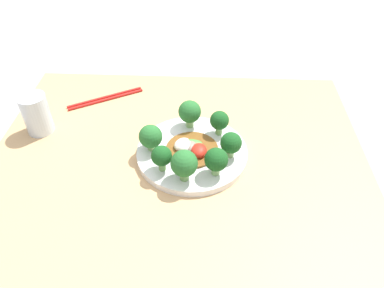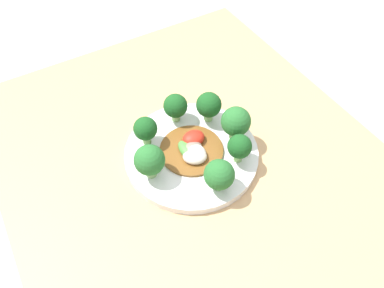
% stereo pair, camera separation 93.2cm
% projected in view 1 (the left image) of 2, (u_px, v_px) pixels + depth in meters
% --- Properties ---
extents(table, '(0.86, 0.68, 0.77)m').
position_uv_depth(table, '(181.00, 249.00, 1.11)').
color(table, tan).
rests_on(table, ground_plane).
extents(plate, '(0.25, 0.25, 0.02)m').
position_uv_depth(plate, '(192.00, 153.00, 0.85)').
color(plate, white).
rests_on(plate, table).
extents(broccoli_north, '(0.05, 0.05, 0.07)m').
position_uv_depth(broccoli_north, '(190.00, 112.00, 0.89)').
color(broccoli_north, '#89B76B').
rests_on(broccoli_north, plate).
extents(broccoli_northeast, '(0.04, 0.04, 0.06)m').
position_uv_depth(broccoli_northeast, '(219.00, 121.00, 0.87)').
color(broccoli_northeast, '#70A356').
rests_on(broccoli_northeast, plate).
extents(broccoli_southeast, '(0.05, 0.05, 0.07)m').
position_uv_depth(broccoli_southeast, '(216.00, 160.00, 0.77)').
color(broccoli_southeast, '#89B76B').
rests_on(broccoli_southeast, plate).
extents(broccoli_east, '(0.05, 0.05, 0.06)m').
position_uv_depth(broccoli_east, '(231.00, 143.00, 0.81)').
color(broccoli_east, '#89B76B').
rests_on(broccoli_east, plate).
extents(broccoli_southwest, '(0.04, 0.04, 0.06)m').
position_uv_depth(broccoli_southwest, '(162.00, 156.00, 0.78)').
color(broccoli_southwest, '#7AAD5B').
rests_on(broccoli_southwest, plate).
extents(broccoli_south, '(0.06, 0.06, 0.07)m').
position_uv_depth(broccoli_south, '(184.00, 164.00, 0.75)').
color(broccoli_south, '#70A356').
rests_on(broccoli_south, plate).
extents(broccoli_west, '(0.05, 0.05, 0.06)m').
position_uv_depth(broccoli_west, '(151.00, 137.00, 0.83)').
color(broccoli_west, '#89B76B').
rests_on(broccoli_west, plate).
extents(stirfry_center, '(0.12, 0.12, 0.02)m').
position_uv_depth(stirfry_center, '(190.00, 148.00, 0.84)').
color(stirfry_center, brown).
rests_on(stirfry_center, plate).
extents(drinking_glass, '(0.06, 0.06, 0.10)m').
position_uv_depth(drinking_glass, '(36.00, 114.00, 0.89)').
color(drinking_glass, silver).
rests_on(drinking_glass, table).
extents(chopsticks, '(0.19, 0.12, 0.01)m').
position_uv_depth(chopsticks, '(106.00, 98.00, 1.02)').
color(chopsticks, red).
rests_on(chopsticks, table).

